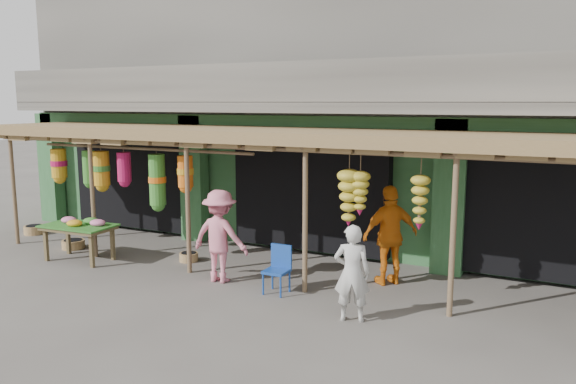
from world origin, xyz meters
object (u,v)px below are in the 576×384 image
at_px(blue_chair, 278,266).
at_px(person_vendor, 390,235).
at_px(person_front, 352,273).
at_px(flower_table, 80,227).
at_px(person_shopper, 220,236).

distance_m(blue_chair, person_vendor, 2.13).
bearing_deg(person_vendor, person_front, 45.26).
bearing_deg(person_front, person_vendor, -107.42).
xyz_separation_m(flower_table, blue_chair, (4.66, 0.11, -0.25)).
xyz_separation_m(person_vendor, person_shopper, (-2.85, -1.28, -0.05)).
bearing_deg(person_shopper, person_vendor, -157.92).
distance_m(blue_chair, person_front, 1.75).
relative_size(flower_table, blue_chair, 1.84).
distance_m(person_front, person_vendor, 1.99).
xyz_separation_m(flower_table, person_shopper, (3.41, 0.16, 0.14)).
xyz_separation_m(blue_chair, person_shopper, (-1.25, 0.05, 0.39)).
height_order(person_front, person_vendor, person_vendor).
distance_m(flower_table, blue_chair, 4.67).
bearing_deg(flower_table, blue_chair, -2.10).
relative_size(person_front, person_shopper, 0.87).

